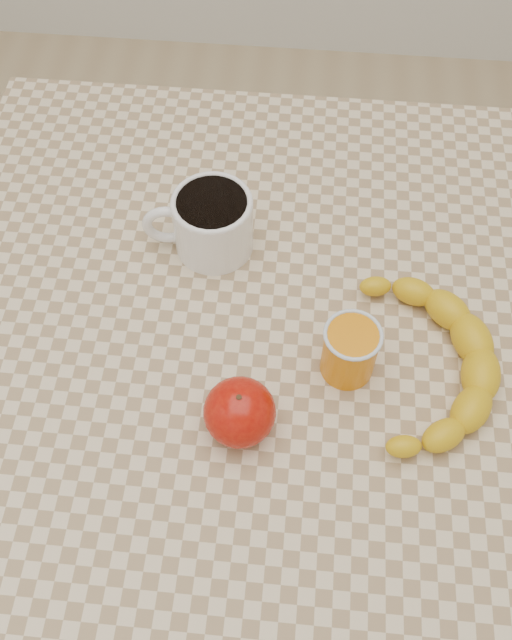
# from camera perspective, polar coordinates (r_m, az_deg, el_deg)

# --- Properties ---
(ground) EXTENTS (3.00, 3.00, 0.00)m
(ground) POSITION_cam_1_polar(r_m,az_deg,el_deg) (1.51, 0.00, -15.74)
(ground) COLOR tan
(ground) RESTS_ON ground
(table) EXTENTS (0.80, 0.80, 0.75)m
(table) POSITION_cam_1_polar(r_m,az_deg,el_deg) (0.89, 0.00, -3.62)
(table) COLOR beige
(table) RESTS_ON ground
(coffee_mug) EXTENTS (0.14, 0.11, 0.08)m
(coffee_mug) POSITION_cam_1_polar(r_m,az_deg,el_deg) (0.85, -3.64, 7.87)
(coffee_mug) COLOR white
(coffee_mug) RESTS_ON table
(orange_juice_glass) EXTENTS (0.06, 0.06, 0.07)m
(orange_juice_glass) POSITION_cam_1_polar(r_m,az_deg,el_deg) (0.77, 7.52, -2.44)
(orange_juice_glass) COLOR orange
(orange_juice_glass) RESTS_ON table
(apple) EXTENTS (0.09, 0.09, 0.07)m
(apple) POSITION_cam_1_polar(r_m,az_deg,el_deg) (0.73, -1.32, -7.38)
(apple) COLOR #950904
(apple) RESTS_ON table
(banana) EXTENTS (0.20, 0.27, 0.04)m
(banana) POSITION_cam_1_polar(r_m,az_deg,el_deg) (0.79, 13.53, -3.32)
(banana) COLOR gold
(banana) RESTS_ON table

